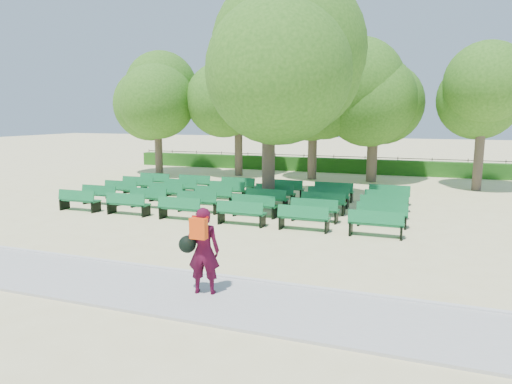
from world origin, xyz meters
TOP-DOWN VIEW (x-y plane):
  - ground at (0.00, 0.00)m, footprint 120.00×120.00m
  - paving at (0.00, -7.40)m, footprint 30.00×2.20m
  - curb at (0.00, -6.25)m, footprint 30.00×0.12m
  - hedge at (0.00, 14.00)m, footprint 26.00×0.70m
  - fence at (0.00, 14.40)m, footprint 26.00×0.10m
  - tree_line at (0.00, 10.00)m, footprint 21.80×6.80m
  - bench_array at (-0.40, 1.42)m, footprint 1.66×0.54m
  - tree_among at (0.62, 1.93)m, footprint 5.81×5.81m
  - person at (2.25, -7.26)m, footprint 0.88×0.57m

SIDE VIEW (x-z plane):
  - ground at x=0.00m, z-range 0.00..0.00m
  - fence at x=0.00m, z-range -0.51..0.51m
  - tree_line at x=0.00m, z-range -3.52..3.52m
  - paving at x=0.00m, z-range 0.00..0.06m
  - curb at x=0.00m, z-range 0.00..0.10m
  - bench_array at x=-0.40m, z-range -0.43..0.60m
  - hedge at x=0.00m, z-range 0.00..0.90m
  - person at x=2.25m, z-range 0.09..1.88m
  - tree_among at x=0.62m, z-range 1.30..9.17m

